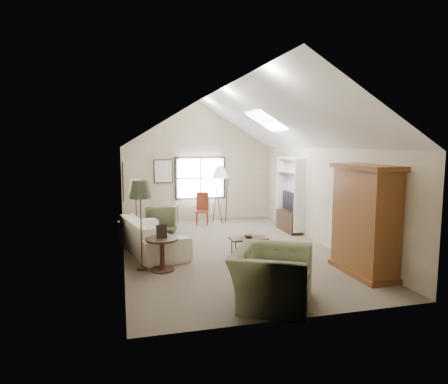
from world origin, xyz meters
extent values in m
cube|color=brown|center=(0.00, 0.00, 0.00)|extent=(5.00, 8.00, 0.01)
cube|color=#BCAC8E|center=(0.00, 4.00, 1.25)|extent=(5.00, 0.01, 2.50)
cube|color=#BCAC8E|center=(0.00, -4.00, 1.25)|extent=(5.00, 0.01, 2.50)
cube|color=#BCAC8E|center=(-2.50, 0.00, 1.25)|extent=(0.01, 8.00, 2.50)
cube|color=#BCAC8E|center=(2.50, 0.00, 1.25)|extent=(0.01, 8.00, 2.50)
cube|color=black|center=(0.10, 3.96, 1.45)|extent=(1.72, 0.08, 1.42)
cube|color=black|center=(-2.47, 0.30, 1.75)|extent=(0.68, 0.04, 0.88)
cube|color=black|center=(-1.15, 3.97, 1.70)|extent=(0.62, 0.04, 0.78)
cube|color=brown|center=(2.18, -2.40, 1.10)|extent=(0.60, 1.50, 2.20)
cube|color=white|center=(2.34, 1.60, 1.15)|extent=(0.32, 1.30, 2.10)
cube|color=#382316|center=(2.32, 1.60, 0.30)|extent=(0.34, 1.18, 0.60)
cube|color=black|center=(2.32, 1.60, 0.92)|extent=(0.05, 0.90, 0.55)
imported|color=beige|center=(-1.84, 0.42, 0.40)|extent=(1.63, 2.89, 0.80)
imported|color=#636B4B|center=(-0.17, -3.36, 0.45)|extent=(1.75, 1.81, 0.90)
imported|color=#626748|center=(-1.34, 2.56, 0.42)|extent=(1.08, 1.10, 0.84)
cube|color=#3A2018|center=(0.33, -0.61, 0.22)|extent=(0.86, 0.48, 0.44)
imported|color=#3A2517|center=(0.33, -0.61, 0.46)|extent=(0.21, 0.21, 0.05)
cylinder|color=#361E16|center=(-1.74, -1.18, 0.34)|extent=(0.81, 0.81, 0.68)
cube|color=brown|center=(0.00, 3.24, 0.52)|extent=(0.50, 0.50, 1.04)
camera|label=1|loc=(-2.51, -9.27, 2.63)|focal=32.00mm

